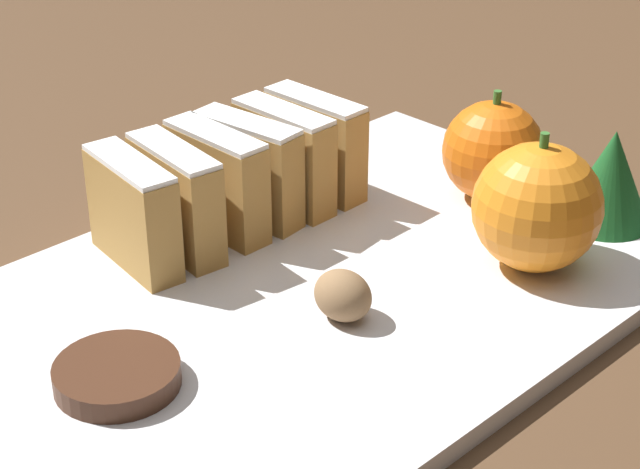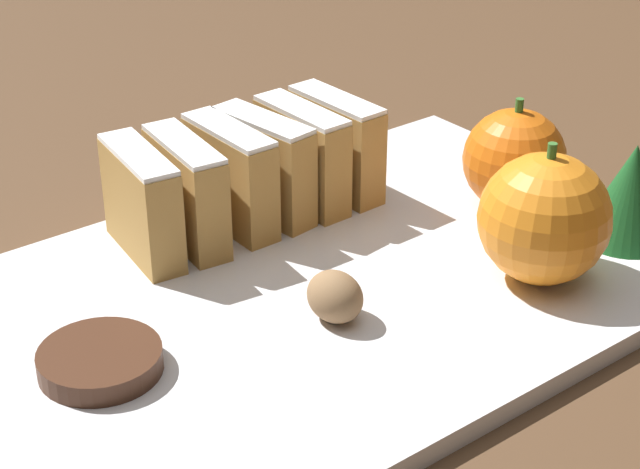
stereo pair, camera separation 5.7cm
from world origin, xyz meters
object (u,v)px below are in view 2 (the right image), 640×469
(orange_near, at_px, (515,160))
(orange_far, at_px, (544,219))
(chocolate_cookie, at_px, (97,358))
(walnut, at_px, (335,297))

(orange_near, relative_size, orange_far, 0.89)
(orange_far, bearing_deg, chocolate_cookie, -107.27)
(orange_near, distance_m, walnut, 0.17)
(orange_near, bearing_deg, chocolate_cookie, -90.69)
(orange_near, distance_m, chocolate_cookie, 0.29)
(walnut, xyz_separation_m, chocolate_cookie, (-0.04, -0.12, -0.01))
(orange_near, bearing_deg, orange_far, -36.74)
(orange_near, xyz_separation_m, walnut, (0.03, -0.17, -0.02))
(orange_far, distance_m, chocolate_cookie, 0.25)
(chocolate_cookie, bearing_deg, orange_near, 89.31)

